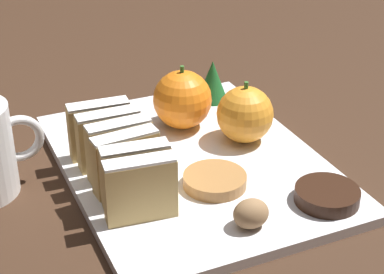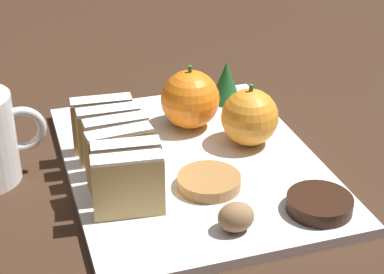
# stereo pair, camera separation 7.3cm
# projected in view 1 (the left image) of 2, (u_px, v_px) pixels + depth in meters

# --- Properties ---
(ground_plane) EXTENTS (6.00, 6.00, 0.00)m
(ground_plane) POSITION_uv_depth(u_px,v_px,m) (192.00, 168.00, 0.75)
(ground_plane) COLOR #382316
(serving_platter) EXTENTS (0.28, 0.37, 0.01)m
(serving_platter) POSITION_uv_depth(u_px,v_px,m) (192.00, 164.00, 0.75)
(serving_platter) COLOR white
(serving_platter) RESTS_ON ground_plane
(stollen_slice_front) EXTENTS (0.07, 0.03, 0.07)m
(stollen_slice_front) POSITION_uv_depth(u_px,v_px,m) (140.00, 189.00, 0.63)
(stollen_slice_front) COLOR tan
(stollen_slice_front) RESTS_ON serving_platter
(stollen_slice_second) EXTENTS (0.07, 0.03, 0.07)m
(stollen_slice_second) POSITION_uv_depth(u_px,v_px,m) (136.00, 175.00, 0.65)
(stollen_slice_second) COLOR tan
(stollen_slice_second) RESTS_ON serving_platter
(stollen_slice_third) EXTENTS (0.07, 0.03, 0.07)m
(stollen_slice_third) POSITION_uv_depth(u_px,v_px,m) (126.00, 162.00, 0.68)
(stollen_slice_third) COLOR tan
(stollen_slice_third) RESTS_ON serving_platter
(stollen_slice_fourth) EXTENTS (0.07, 0.02, 0.07)m
(stollen_slice_fourth) POSITION_uv_depth(u_px,v_px,m) (120.00, 150.00, 0.70)
(stollen_slice_fourth) COLOR tan
(stollen_slice_fourth) RESTS_ON serving_platter
(stollen_slice_fifth) EXTENTS (0.07, 0.02, 0.07)m
(stollen_slice_fifth) POSITION_uv_depth(u_px,v_px,m) (109.00, 139.00, 0.72)
(stollen_slice_fifth) COLOR tan
(stollen_slice_fifth) RESTS_ON serving_platter
(stollen_slice_sixth) EXTENTS (0.07, 0.03, 0.07)m
(stollen_slice_sixth) POSITION_uv_depth(u_px,v_px,m) (100.00, 129.00, 0.74)
(stollen_slice_sixth) COLOR tan
(stollen_slice_sixth) RESTS_ON serving_platter
(orange_near) EXTENTS (0.07, 0.07, 0.08)m
(orange_near) POSITION_uv_depth(u_px,v_px,m) (245.00, 114.00, 0.77)
(orange_near) COLOR orange
(orange_near) RESTS_ON serving_platter
(orange_far) EXTENTS (0.07, 0.07, 0.08)m
(orange_far) POSITION_uv_depth(u_px,v_px,m) (182.00, 100.00, 0.80)
(orange_far) COLOR orange
(orange_far) RESTS_ON serving_platter
(walnut) EXTENTS (0.04, 0.03, 0.03)m
(walnut) POSITION_uv_depth(u_px,v_px,m) (252.00, 213.00, 0.63)
(walnut) COLOR #8E6B47
(walnut) RESTS_ON serving_platter
(chocolate_cookie) EXTENTS (0.07, 0.07, 0.02)m
(chocolate_cookie) POSITION_uv_depth(u_px,v_px,m) (327.00, 195.00, 0.67)
(chocolate_cookie) COLOR black
(chocolate_cookie) RESTS_ON serving_platter
(gingerbread_cookie) EXTENTS (0.07, 0.07, 0.01)m
(gingerbread_cookie) POSITION_uv_depth(u_px,v_px,m) (218.00, 180.00, 0.70)
(gingerbread_cookie) COLOR #A3703D
(gingerbread_cookie) RESTS_ON serving_platter
(evergreen_sprig) EXTENTS (0.04, 0.04, 0.06)m
(evergreen_sprig) POSITION_uv_depth(u_px,v_px,m) (212.00, 81.00, 0.87)
(evergreen_sprig) COLOR #195623
(evergreen_sprig) RESTS_ON serving_platter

